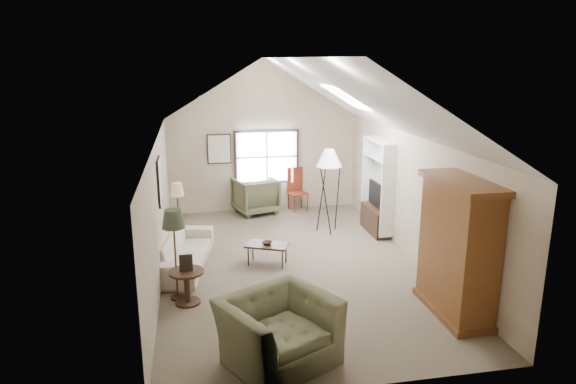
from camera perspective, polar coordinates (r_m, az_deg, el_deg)
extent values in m
cube|color=#6A614B|center=(10.30, 0.42, -8.11)|extent=(5.00, 8.00, 0.01)
cube|color=#BCA98E|center=(13.72, -2.80, 3.12)|extent=(5.00, 0.01, 2.50)
cube|color=#BCA98E|center=(6.26, 7.67, -11.38)|extent=(5.00, 0.01, 2.50)
cube|color=#BCA98E|center=(9.74, -14.17, -2.13)|extent=(0.01, 8.00, 2.50)
cube|color=#BCA98E|center=(10.64, 13.76, -0.68)|extent=(0.01, 8.00, 2.50)
cube|color=black|center=(13.66, -2.37, 3.92)|extent=(1.72, 0.08, 1.42)
cube|color=black|center=(9.90, -14.09, 1.15)|extent=(0.68, 0.04, 0.88)
cube|color=black|center=(13.50, -7.66, 4.76)|extent=(0.62, 0.04, 0.78)
cube|color=brown|center=(8.51, 18.34, -5.95)|extent=(0.60, 1.50, 2.20)
cube|color=white|center=(12.03, 9.94, 0.79)|extent=(0.32, 1.30, 2.10)
cube|color=#382316|center=(12.25, 9.68, -3.08)|extent=(0.34, 1.18, 0.60)
cube|color=black|center=(12.08, 9.80, -0.28)|extent=(0.05, 0.90, 0.55)
imported|color=beige|center=(10.31, -11.69, -6.38)|extent=(1.33, 2.45, 0.68)
imported|color=#616144|center=(7.10, -1.10, -15.15)|extent=(1.80, 1.73, 0.91)
imported|color=#5A6043|center=(13.58, -3.65, -0.37)|extent=(1.28, 1.30, 0.95)
cube|color=#3E2D19|center=(10.27, -2.32, -6.91)|extent=(0.95, 0.75, 0.42)
imported|color=#321C14|center=(10.19, -2.34, -5.68)|extent=(0.26, 0.26, 0.05)
cylinder|color=#331B14|center=(8.85, -11.13, -10.31)|extent=(0.68, 0.68, 0.58)
cube|color=maroon|center=(13.74, 1.13, 0.26)|extent=(0.54, 0.54, 1.15)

